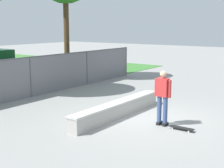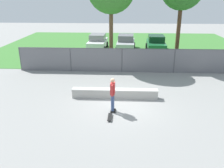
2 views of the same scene
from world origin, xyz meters
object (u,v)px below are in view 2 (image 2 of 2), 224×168
(skateboarder, at_px, (113,94))
(car_green, at_px, (156,43))
(skateboard, at_px, (110,117))
(car_silver, at_px, (126,43))
(concrete_ledge, at_px, (115,93))
(car_white, at_px, (98,42))

(skateboarder, xyz_separation_m, car_green, (3.88, 14.38, -0.17))
(skateboarder, xyz_separation_m, skateboard, (-0.10, -0.74, -0.94))
(car_green, bearing_deg, car_silver, 175.35)
(concrete_ledge, distance_m, car_white, 13.38)
(concrete_ledge, bearing_deg, car_silver, 87.11)
(skateboarder, distance_m, car_silver, 14.66)
(concrete_ledge, relative_size, skateboarder, 2.75)
(skateboarder, bearing_deg, car_green, 74.89)
(skateboard, relative_size, car_white, 0.19)
(car_white, bearing_deg, skateboarder, -80.84)
(car_white, bearing_deg, concrete_ledge, -79.49)
(concrete_ledge, height_order, skateboarder, skateboarder)
(skateboard, relative_size, car_silver, 0.19)
(car_silver, relative_size, car_green, 1.00)
(skateboard, bearing_deg, concrete_ledge, 87.10)
(skateboarder, distance_m, car_white, 15.12)
(skateboarder, distance_m, skateboard, 1.19)
(car_white, distance_m, car_silver, 3.10)
(car_silver, bearing_deg, car_white, 174.79)
(skateboarder, bearing_deg, car_silver, 87.34)
(car_silver, bearing_deg, concrete_ledge, -92.89)
(car_white, relative_size, car_silver, 1.00)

